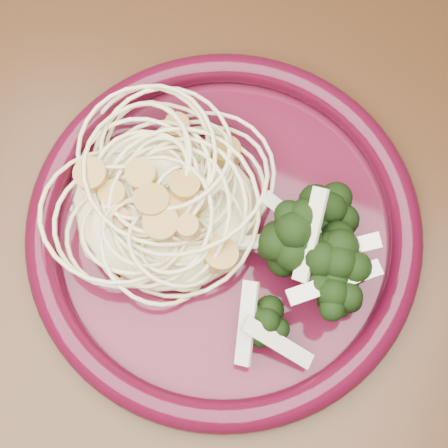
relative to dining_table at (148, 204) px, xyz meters
name	(u,v)px	position (x,y,z in m)	size (l,w,h in m)	color
dining_table	(148,204)	(0.00, 0.00, 0.00)	(1.20, 0.80, 0.75)	#472814
dinner_plate	(224,227)	(0.09, -0.03, 0.11)	(0.33, 0.33, 0.03)	#470D1E
spaghetti_pile	(165,201)	(0.04, -0.03, 0.12)	(0.15, 0.13, 0.03)	#F9EEB3
scallop_cluster	(160,183)	(0.04, -0.03, 0.16)	(0.13, 0.13, 0.04)	gold
broccoli_pile	(300,245)	(0.15, -0.02, 0.13)	(0.09, 0.15, 0.05)	black
onion_garnish	(305,232)	(0.15, -0.02, 0.16)	(0.07, 0.10, 0.06)	#E9E6C4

